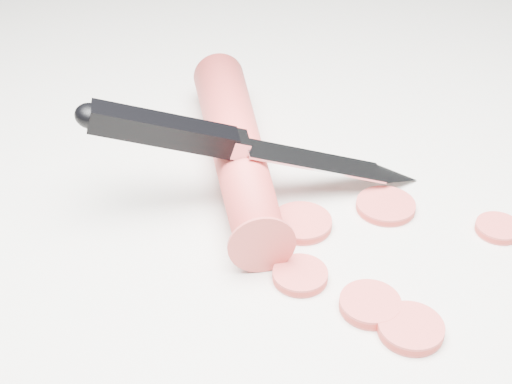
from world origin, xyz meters
TOP-DOWN VIEW (x-y plane):
  - ground at (0.00, 0.00)m, footprint 2.40×2.40m
  - carrot at (0.00, 0.07)m, footprint 0.14×0.22m
  - carrot_slice_0 at (-0.02, -0.09)m, footprint 0.04×0.04m
  - carrot_slice_1 at (0.00, -0.01)m, footprint 0.04×0.04m
  - carrot_slice_2 at (-0.01, -0.12)m, footprint 0.04×0.04m
  - carrot_slice_3 at (-0.03, -0.05)m, footprint 0.03×0.03m
  - carrot_slice_4 at (0.06, -0.03)m, footprint 0.04×0.04m
  - carrot_slice_5 at (0.10, -0.09)m, footprint 0.03×0.03m
  - kitchen_knife at (-0.00, 0.04)m, footprint 0.22×0.13m

SIDE VIEW (x-z plane):
  - ground at x=0.00m, z-range 0.00..0.00m
  - carrot_slice_4 at x=0.06m, z-range 0.00..0.01m
  - carrot_slice_5 at x=0.10m, z-range 0.00..0.01m
  - carrot_slice_3 at x=-0.03m, z-range 0.00..0.01m
  - carrot_slice_1 at x=0.00m, z-range 0.00..0.01m
  - carrot_slice_2 at x=-0.01m, z-range 0.00..0.01m
  - carrot_slice_0 at x=-0.02m, z-range 0.00..0.01m
  - carrot at x=0.00m, z-range 0.00..0.04m
  - kitchen_knife at x=0.00m, z-range 0.00..0.08m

